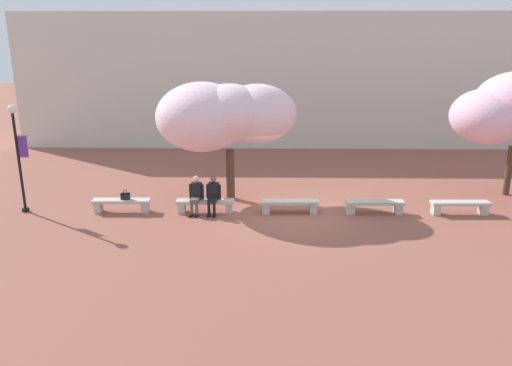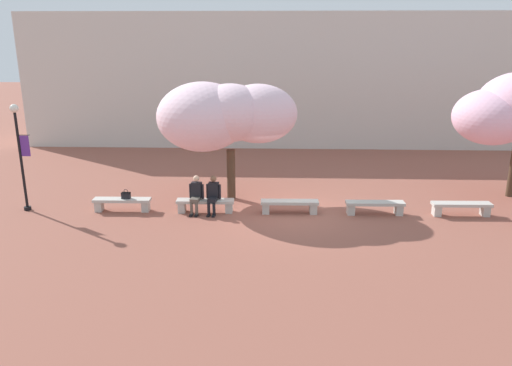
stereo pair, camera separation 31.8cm
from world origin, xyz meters
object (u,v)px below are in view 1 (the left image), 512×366
Objects in this scene: stone_bench_west_end at (122,203)px; cherry_tree_main at (223,115)px; stone_bench_center at (290,204)px; person_seated_right at (213,193)px; handbag at (125,196)px; stone_bench_east_end at (460,205)px; person_seated_left at (196,193)px; stone_bench_near_east at (375,205)px; lamp_post_with_banner at (18,149)px; stone_bench_near_west at (205,204)px.

cherry_tree_main is at bearing 25.59° from stone_bench_west_end.
person_seated_right is at bearing -178.82° from stone_bench_center.
handbag is at bearing 178.80° from person_seated_right.
stone_bench_west_end is 11.48m from stone_bench_east_end.
person_seated_left is 3.81× the size of handbag.
stone_bench_center and stone_bench_near_east have the same top height.
lamp_post_with_banner reaches higher than stone_bench_center.
stone_bench_east_end is at bearing 0.06° from lamp_post_with_banner.
stone_bench_east_end is (8.61, 0.00, 0.00)m from stone_bench_near_west.
stone_bench_west_end is 0.54× the size of lamp_post_with_banner.
stone_bench_west_end is 2.60m from person_seated_left.
stone_bench_west_end and stone_bench_near_east have the same top height.
person_seated_left is at bearing -0.37° from lamp_post_with_banner.
cherry_tree_main is at bearing 81.46° from person_seated_right.
stone_bench_center is 3.98m from cherry_tree_main.
stone_bench_near_west is 5.74m from stone_bench_near_east.
cherry_tree_main is at bearing 168.58° from stone_bench_east_end.
stone_bench_near_west is 1.00× the size of stone_bench_near_east.
lamp_post_with_banner is (-3.32, -0.02, 1.90)m from stone_bench_west_end.
person_seated_right is (0.58, -0.00, 0.00)m from person_seated_left.
stone_bench_west_end is 1.00× the size of stone_bench_near_east.
cherry_tree_main is at bearing 162.60° from stone_bench_near_east.
stone_bench_west_end is at bearing 180.00° from stone_bench_near_west.
person_seated_right is (3.15, -0.05, 0.39)m from stone_bench_west_end.
person_seated_left and person_seated_right have the same top height.
person_seated_left is 0.58m from person_seated_right.
person_seated_right is 6.64m from lamp_post_with_banner.
person_seated_right reaches higher than stone_bench_near_east.
person_seated_left is (-0.30, -0.05, 0.39)m from stone_bench_near_west.
stone_bench_near_east is 2.87m from stone_bench_east_end.
stone_bench_west_end is 5.74m from stone_bench_center.
lamp_post_with_banner is (-5.89, 0.04, 1.51)m from person_seated_left.
lamp_post_with_banner is at bearing -166.24° from cherry_tree_main.
stone_bench_center is at bearing 0.96° from person_seated_left.
cherry_tree_main reaches higher than handbag.
stone_bench_near_east is 1.52× the size of person_seated_right.
handbag reaches higher than stone_bench_west_end.
person_seated_left is at bearing -179.50° from stone_bench_near_east.
person_seated_left reaches higher than handbag.
stone_bench_near_west is 0.39× the size of cherry_tree_main.
handbag is at bearing 179.79° from stone_bench_near_west.
stone_bench_west_end is at bearing 180.00° from stone_bench_east_end.
cherry_tree_main reaches higher than person_seated_right.
lamp_post_with_banner reaches higher than person_seated_right.
person_seated_left is 0.35× the size of lamp_post_with_banner.
cherry_tree_main is at bearing 145.06° from stone_bench_center.
cherry_tree_main is at bearing 26.46° from handbag.
stone_bench_west_end is 2.87m from stone_bench_near_west.
stone_bench_near_west is 5.78× the size of handbag.
stone_bench_near_east is at bearing 0.56° from person_seated_right.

